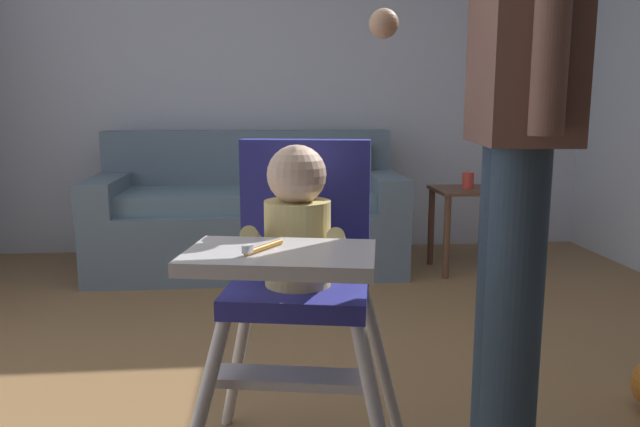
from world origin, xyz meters
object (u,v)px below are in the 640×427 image
object	(u,v)px
couch	(250,215)
adult_standing	(516,123)
sippy_cup	(468,180)
side_table	(466,211)
high_chair	(299,253)

from	to	relation	value
couch	adult_standing	xyz separation A→B (m)	(0.69, -2.43, 0.65)
adult_standing	couch	bearing A→B (deg)	-64.14
sippy_cup	side_table	bearing A→B (deg)	180.00
couch	sippy_cup	distance (m)	1.38
side_table	couch	bearing A→B (deg)	169.83
couch	adult_standing	bearing A→B (deg)	15.90
high_chair	side_table	distance (m)	2.41
side_table	sippy_cup	world-z (taller)	sippy_cup
couch	side_table	world-z (taller)	couch
adult_standing	side_table	world-z (taller)	adult_standing
adult_standing	sippy_cup	bearing A→B (deg)	-96.59
high_chair	side_table	world-z (taller)	high_chair
couch	high_chair	xyz separation A→B (m)	(0.17, -2.33, 0.31)
couch	side_table	xyz separation A→B (m)	(1.34, -0.24, 0.05)
high_chair	couch	bearing A→B (deg)	-164.66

